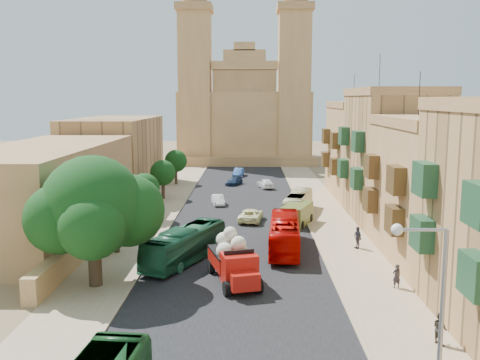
{
  "coord_description": "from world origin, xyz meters",
  "views": [
    {
      "loc": [
        1.05,
        -30.97,
        12.7
      ],
      "look_at": [
        0.0,
        26.0,
        4.0
      ],
      "focal_mm": 40.0,
      "sensor_mm": 36.0,
      "label": 1
    }
  ],
  "objects_px": {
    "church": "(245,114)",
    "pedestrian_a": "(397,276)",
    "bus_green_north": "(185,245)",
    "car_dkblue": "(234,181)",
    "car_white_a": "(218,200)",
    "car_cream": "(251,215)",
    "red_truck": "(234,259)",
    "street_tree_a": "(116,219)",
    "bus_red_east": "(285,234)",
    "bus_cream_east": "(298,202)",
    "car_white_b": "(265,183)",
    "street_tree_c": "(163,173)",
    "olive_pickup": "(297,215)",
    "car_blue_b": "(238,172)",
    "street_tree_b": "(144,189)",
    "street_tree_d": "(176,161)",
    "streetlamp": "(430,303)",
    "car_blue_a": "(180,238)",
    "ficus_tree": "(94,210)",
    "pedestrian_b": "(440,328)",
    "pedestrian_c": "(358,238)"
  },
  "relations": [
    {
      "from": "street_tree_d",
      "to": "streetlamp",
      "type": "relative_size",
      "value": 0.63
    },
    {
      "from": "car_cream",
      "to": "street_tree_c",
      "type": "bearing_deg",
      "value": -39.5
    },
    {
      "from": "car_dkblue",
      "to": "car_white_b",
      "type": "xyz_separation_m",
      "value": [
        4.57,
        -2.89,
        0.14
      ]
    },
    {
      "from": "street_tree_d",
      "to": "bus_red_east",
      "type": "relative_size",
      "value": 0.51
    },
    {
      "from": "street_tree_b",
      "to": "bus_red_east",
      "type": "xyz_separation_m",
      "value": [
        14.0,
        -11.21,
        -1.92
      ]
    },
    {
      "from": "street_tree_c",
      "to": "car_cream",
      "type": "xyz_separation_m",
      "value": [
        11.19,
        -12.39,
        -2.68
      ]
    },
    {
      "from": "church",
      "to": "street_tree_a",
      "type": "bearing_deg",
      "value": -98.54
    },
    {
      "from": "car_dkblue",
      "to": "pedestrian_c",
      "type": "height_order",
      "value": "pedestrian_c"
    },
    {
      "from": "street_tree_c",
      "to": "bus_green_north",
      "type": "bearing_deg",
      "value": -77.25
    },
    {
      "from": "bus_cream_east",
      "to": "car_blue_b",
      "type": "height_order",
      "value": "bus_cream_east"
    },
    {
      "from": "bus_cream_east",
      "to": "pedestrian_b",
      "type": "xyz_separation_m",
      "value": [
        4.5,
        -32.24,
        -0.36
      ]
    },
    {
      "from": "street_tree_a",
      "to": "car_white_b",
      "type": "relative_size",
      "value": 1.04
    },
    {
      "from": "olive_pickup",
      "to": "car_blue_b",
      "type": "xyz_separation_m",
      "value": [
        -6.66,
        34.14,
        -0.35
      ]
    },
    {
      "from": "car_white_a",
      "to": "streetlamp",
      "type": "bearing_deg",
      "value": -87.55
    },
    {
      "from": "bus_green_north",
      "to": "car_dkblue",
      "type": "bearing_deg",
      "value": 109.11
    },
    {
      "from": "church",
      "to": "street_tree_c",
      "type": "distance_m",
      "value": 44.2
    },
    {
      "from": "street_tree_c",
      "to": "car_blue_a",
      "type": "relative_size",
      "value": 1.23
    },
    {
      "from": "bus_cream_east",
      "to": "car_white_b",
      "type": "relative_size",
      "value": 2.13
    },
    {
      "from": "bus_cream_east",
      "to": "pedestrian_a",
      "type": "relative_size",
      "value": 5.23
    },
    {
      "from": "streetlamp",
      "to": "pedestrian_a",
      "type": "bearing_deg",
      "value": 78.37
    },
    {
      "from": "red_truck",
      "to": "pedestrian_b",
      "type": "distance_m",
      "value": 14.42
    },
    {
      "from": "red_truck",
      "to": "bus_red_east",
      "type": "relative_size",
      "value": 0.67
    },
    {
      "from": "street_tree_d",
      "to": "olive_pickup",
      "type": "relative_size",
      "value": 0.95
    },
    {
      "from": "bus_green_north",
      "to": "pedestrian_b",
      "type": "distance_m",
      "value": 20.47
    },
    {
      "from": "car_white_a",
      "to": "pedestrian_b",
      "type": "height_order",
      "value": "pedestrian_b"
    },
    {
      "from": "car_dkblue",
      "to": "pedestrian_a",
      "type": "height_order",
      "value": "pedestrian_a"
    },
    {
      "from": "car_cream",
      "to": "ficus_tree",
      "type": "bearing_deg",
      "value": 69.99
    },
    {
      "from": "red_truck",
      "to": "car_cream",
      "type": "height_order",
      "value": "red_truck"
    },
    {
      "from": "bus_red_east",
      "to": "car_white_a",
      "type": "height_order",
      "value": "bus_red_east"
    },
    {
      "from": "olive_pickup",
      "to": "pedestrian_a",
      "type": "xyz_separation_m",
      "value": [
        5.15,
        -18.4,
        -0.18
      ]
    },
    {
      "from": "bus_red_east",
      "to": "bus_cream_east",
      "type": "relative_size",
      "value": 1.17
    },
    {
      "from": "street_tree_a",
      "to": "bus_cream_east",
      "type": "relative_size",
      "value": 0.49
    },
    {
      "from": "bus_red_east",
      "to": "street_tree_b",
      "type": "bearing_deg",
      "value": -34.72
    },
    {
      "from": "street_tree_c",
      "to": "red_truck",
      "type": "distance_m",
      "value": 32.79
    },
    {
      "from": "street_tree_a",
      "to": "street_tree_d",
      "type": "distance_m",
      "value": 36.01
    },
    {
      "from": "streetlamp",
      "to": "pedestrian_c",
      "type": "relative_size",
      "value": 4.29
    },
    {
      "from": "car_white_a",
      "to": "car_cream",
      "type": "bearing_deg",
      "value": -76.4
    },
    {
      "from": "street_tree_d",
      "to": "olive_pickup",
      "type": "distance_m",
      "value": 30.3
    },
    {
      "from": "car_cream",
      "to": "bus_red_east",
      "type": "bearing_deg",
      "value": 112.96
    },
    {
      "from": "church",
      "to": "street_tree_c",
      "type": "relative_size",
      "value": 7.26
    },
    {
      "from": "ficus_tree",
      "to": "streetlamp",
      "type": "xyz_separation_m",
      "value": [
        17.14,
        -16.01,
        -0.12
      ]
    },
    {
      "from": "olive_pickup",
      "to": "car_blue_b",
      "type": "distance_m",
      "value": 34.78
    },
    {
      "from": "bus_red_east",
      "to": "car_cream",
      "type": "height_order",
      "value": "bus_red_east"
    },
    {
      "from": "red_truck",
      "to": "car_white_a",
      "type": "distance_m",
      "value": 27.64
    },
    {
      "from": "bus_cream_east",
      "to": "car_white_b",
      "type": "distance_m",
      "value": 17.08
    },
    {
      "from": "olive_pickup",
      "to": "bus_cream_east",
      "type": "bearing_deg",
      "value": 83.24
    },
    {
      "from": "street_tree_c",
      "to": "bus_cream_east",
      "type": "relative_size",
      "value": 0.57
    },
    {
      "from": "bus_red_east",
      "to": "bus_cream_east",
      "type": "xyz_separation_m",
      "value": [
        2.5,
        15.02,
        -0.21
      ]
    },
    {
      "from": "church",
      "to": "pedestrian_a",
      "type": "bearing_deg",
      "value": -81.63
    },
    {
      "from": "street_tree_d",
      "to": "car_cream",
      "type": "bearing_deg",
      "value": -65.35
    }
  ]
}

